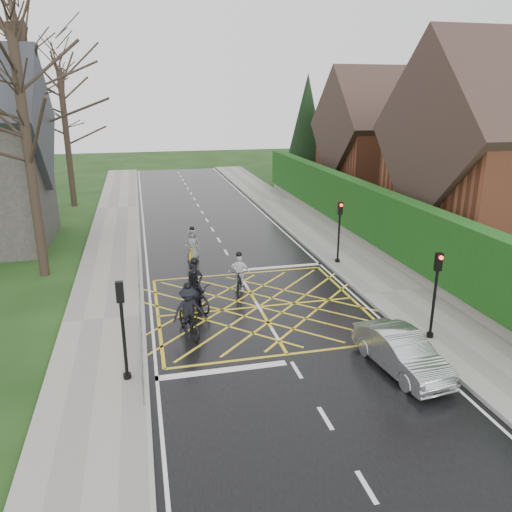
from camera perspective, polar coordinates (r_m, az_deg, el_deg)
name	(u,v)px	position (r m, az deg, el deg)	size (l,w,h in m)	color
ground	(259,307)	(20.23, 0.30, -5.83)	(120.00, 120.00, 0.00)	black
road	(259,307)	(20.23, 0.30, -5.82)	(9.00, 80.00, 0.01)	black
sidewalk_right	(394,292)	(22.29, 15.51, -4.01)	(3.00, 80.00, 0.15)	gray
sidewalk_left	(104,320)	(19.79, -16.97, -7.00)	(3.00, 80.00, 0.15)	gray
stone_wall	(370,245)	(27.99, 12.93, 1.28)	(0.50, 38.00, 0.70)	slate
hedge	(373,213)	(27.56, 13.19, 4.76)	(0.90, 38.00, 2.80)	#103C10
house_far	(389,146)	(40.94, 14.92, 12.03)	(9.80, 8.80, 10.30)	brown
conifer	(307,132)	(46.63, 5.80, 13.96)	(4.60, 4.60, 10.00)	black
tree_near	(21,101)	(24.44, -25.25, 15.74)	(9.24, 9.24, 11.44)	black
tree_mid	(29,86)	(32.49, -24.47, 17.26)	(10.08, 10.08, 12.48)	black
tree_far	(63,109)	(40.31, -21.14, 15.42)	(8.40, 8.40, 10.40)	black
railing_south	(141,342)	(16.26, -13.01, -9.53)	(0.05, 5.04, 1.03)	slate
railing_north	(138,266)	(23.20, -13.31, -1.09)	(0.05, 6.04, 1.03)	slate
traffic_light_ne	(339,233)	(24.98, 9.46, 2.62)	(0.24, 0.31, 3.21)	black
traffic_light_se	(434,297)	(17.95, 19.72, -4.39)	(0.24, 0.31, 3.21)	black
traffic_light_sw	(123,332)	(15.00, -14.92, -8.38)	(0.24, 0.31, 3.21)	black
cyclist_rear	(195,292)	(20.04, -6.93, -4.09)	(1.52, 2.29, 2.10)	black
cyclist_back	(195,297)	(19.48, -7.00, -4.73)	(1.06, 1.90, 1.83)	black
cyclist_mid	(189,316)	(17.94, -7.68, -6.76)	(1.28, 2.11, 1.94)	black
cyclist_front	(239,277)	(21.63, -1.91, -2.37)	(1.04, 1.83, 1.77)	black
cyclist_lead	(193,248)	(25.90, -7.23, 0.86)	(1.10, 1.93, 1.78)	gold
car	(401,352)	(16.25, 16.29, -10.48)	(1.31, 3.75, 1.24)	#ABAEB2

